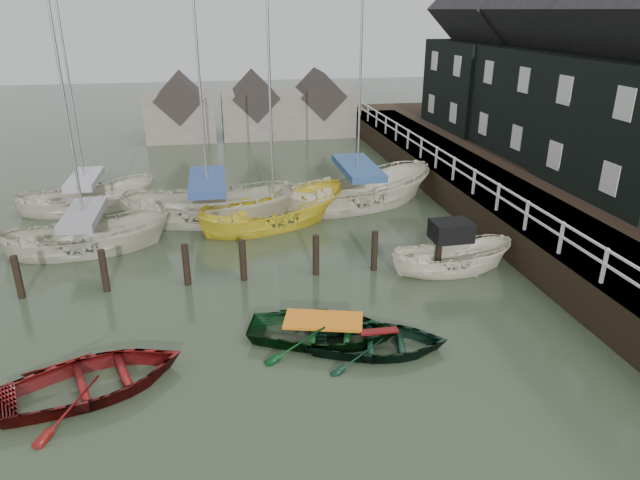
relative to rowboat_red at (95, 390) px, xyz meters
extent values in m
plane|color=#293522|center=(4.96, 2.25, 0.00)|extent=(120.00, 120.00, 0.00)
cube|color=black|center=(14.46, 12.25, 1.40)|extent=(3.00, 32.00, 0.20)
cube|color=silver|center=(12.96, 12.25, 2.45)|extent=(0.06, 32.00, 0.06)
cube|color=silver|center=(12.96, 12.25, 2.05)|extent=(0.06, 32.00, 0.06)
cube|color=black|center=(19.96, 12.25, 0.00)|extent=(14.00, 38.00, 1.50)
cube|color=black|center=(19.96, 14.25, 4.00)|extent=(6.00, 7.00, 5.00)
cube|color=black|center=(19.96, 14.25, 8.25)|extent=(6.11, 7.14, 6.11)
cube|color=black|center=(19.96, 21.25, 4.00)|extent=(6.40, 7.00, 5.00)
cube|color=black|center=(19.96, 21.25, 8.25)|extent=(6.52, 7.14, 6.52)
cylinder|color=black|center=(-3.04, 5.25, 0.50)|extent=(0.22, 0.22, 1.80)
cylinder|color=black|center=(-0.54, 5.25, 0.50)|extent=(0.22, 0.22, 1.80)
cylinder|color=black|center=(1.96, 5.25, 0.50)|extent=(0.22, 0.22, 1.80)
cylinder|color=black|center=(3.76, 5.25, 0.50)|extent=(0.22, 0.22, 1.80)
cylinder|color=black|center=(6.16, 5.25, 0.50)|extent=(0.22, 0.22, 1.80)
cylinder|color=black|center=(8.16, 5.25, 0.50)|extent=(0.22, 0.22, 1.80)
cylinder|color=black|center=(10.46, 5.25, 0.50)|extent=(0.22, 0.22, 1.80)
cube|color=#665B51|center=(0.96, 28.25, 1.50)|extent=(4.50, 4.00, 3.00)
cube|color=#282321|center=(0.96, 28.25, 2.80)|extent=(3.18, 4.08, 3.18)
cube|color=#665B51|center=(5.96, 28.25, 1.50)|extent=(4.50, 4.00, 3.00)
cube|color=#282321|center=(5.96, 28.25, 2.80)|extent=(3.18, 4.08, 3.18)
cube|color=#665B51|center=(10.46, 28.25, 1.50)|extent=(4.50, 4.00, 3.00)
cube|color=#282321|center=(10.46, 28.25, 2.80)|extent=(3.18, 4.08, 3.18)
imported|color=#5C0E0D|center=(0.00, 0.00, 0.00)|extent=(4.94, 4.21, 0.87)
imported|color=black|center=(5.65, 1.23, 0.00)|extent=(4.61, 3.81, 0.83)
imported|color=black|center=(6.96, 0.48, 0.00)|extent=(4.05, 3.26, 0.74)
imported|color=beige|center=(10.68, 4.68, 0.00)|extent=(4.27, 1.68, 1.64)
cube|color=black|center=(10.68, 4.88, 1.39)|extent=(1.32, 1.03, 0.65)
imported|color=#BDB7A1|center=(-1.72, 8.85, 0.00)|extent=(6.13, 2.91, 2.28)
cylinder|color=#B2B2B7|center=(-1.72, 8.85, 5.60)|extent=(0.10, 0.10, 8.69)
cube|color=gray|center=(-1.72, 8.85, 1.37)|extent=(3.37, 1.56, 0.30)
imported|color=beige|center=(2.70, 11.31, 0.00)|extent=(7.62, 3.78, 2.82)
cylinder|color=#B2B2B7|center=(2.70, 11.31, 6.54)|extent=(0.10, 0.10, 9.97)
cube|color=navy|center=(2.70, 11.31, 1.67)|extent=(4.18, 2.03, 0.30)
imported|color=gold|center=(5.30, 10.34, 0.00)|extent=(7.01, 4.73, 2.53)
cylinder|color=#B2B2B7|center=(5.30, 10.34, 5.12)|extent=(0.10, 0.10, 7.45)
imported|color=beige|center=(9.28, 12.13, 0.00)|extent=(8.09, 4.90, 2.93)
cylinder|color=#B2B2B7|center=(9.28, 12.13, 6.42)|extent=(0.10, 0.10, 9.61)
cube|color=navy|center=(9.28, 12.13, 1.73)|extent=(4.44, 2.65, 0.30)
imported|color=beige|center=(-2.60, 13.76, 0.00)|extent=(6.21, 3.50, 2.26)
cylinder|color=#B2B2B7|center=(-2.60, 13.76, 5.00)|extent=(0.10, 0.10, 7.52)
cube|color=#98989D|center=(-2.60, 13.76, 1.36)|extent=(3.40, 1.88, 0.30)
camera|label=1|loc=(3.16, -11.75, 8.24)|focal=32.00mm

